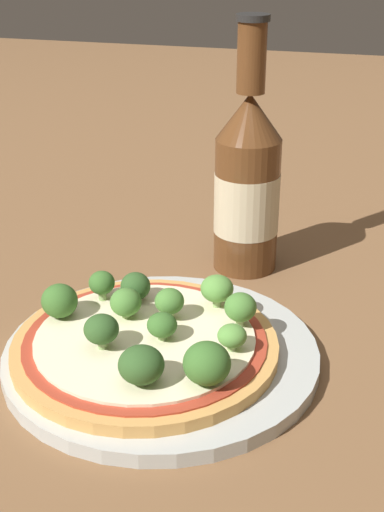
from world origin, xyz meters
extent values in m
plane|color=brown|center=(0.00, 0.00, 0.00)|extent=(3.00, 3.00, 0.00)
cylinder|color=#B2B7B2|center=(-0.01, 0.01, 0.01)|extent=(0.25, 0.25, 0.01)
cylinder|color=tan|center=(-0.02, 0.00, 0.02)|extent=(0.21, 0.21, 0.01)
cylinder|color=#A83823|center=(-0.02, 0.00, 0.02)|extent=(0.19, 0.19, 0.00)
cylinder|color=beige|center=(-0.02, 0.00, 0.02)|extent=(0.17, 0.17, 0.00)
cylinder|color=#89A866|center=(-0.01, -0.06, 0.03)|extent=(0.01, 0.01, 0.01)
ellipsoid|color=#2D5123|center=(-0.01, -0.06, 0.04)|extent=(0.03, 0.03, 0.03)
cylinder|color=#89A866|center=(-0.05, 0.05, 0.03)|extent=(0.01, 0.01, 0.01)
ellipsoid|color=#2D5123|center=(-0.05, 0.05, 0.04)|extent=(0.03, 0.03, 0.02)
cylinder|color=#89A866|center=(0.02, 0.06, 0.03)|extent=(0.01, 0.01, 0.01)
ellipsoid|color=#568E3D|center=(0.02, 0.06, 0.04)|extent=(0.03, 0.03, 0.02)
cylinder|color=#89A866|center=(0.05, 0.00, 0.03)|extent=(0.01, 0.01, 0.01)
ellipsoid|color=#568E3D|center=(0.05, 0.00, 0.04)|extent=(0.02, 0.02, 0.02)
cylinder|color=#89A866|center=(-0.05, -0.02, 0.03)|extent=(0.01, 0.01, 0.01)
ellipsoid|color=#2D5123|center=(-0.05, -0.02, 0.04)|extent=(0.03, 0.03, 0.02)
cylinder|color=#89A866|center=(-0.01, 0.03, 0.03)|extent=(0.01, 0.01, 0.01)
ellipsoid|color=#477A33|center=(-0.01, 0.03, 0.04)|extent=(0.02, 0.02, 0.02)
cylinder|color=#89A866|center=(-0.01, 0.00, 0.03)|extent=(0.01, 0.01, 0.01)
ellipsoid|color=#386628|center=(-0.01, 0.00, 0.04)|extent=(0.02, 0.02, 0.02)
cylinder|color=#89A866|center=(0.04, -0.05, 0.03)|extent=(0.01, 0.01, 0.01)
ellipsoid|color=#386628|center=(0.04, -0.05, 0.04)|extent=(0.03, 0.03, 0.03)
cylinder|color=#89A866|center=(-0.10, 0.01, 0.03)|extent=(0.01, 0.01, 0.01)
ellipsoid|color=#386628|center=(-0.10, 0.01, 0.04)|extent=(0.03, 0.03, 0.03)
cylinder|color=#89A866|center=(-0.08, 0.05, 0.03)|extent=(0.01, 0.01, 0.01)
ellipsoid|color=#386628|center=(-0.08, 0.05, 0.04)|extent=(0.02, 0.02, 0.02)
cylinder|color=#89A866|center=(0.04, 0.04, 0.03)|extent=(0.01, 0.01, 0.01)
ellipsoid|color=#477A33|center=(0.04, 0.04, 0.04)|extent=(0.03, 0.03, 0.02)
cylinder|color=#89A866|center=(-0.05, 0.02, 0.03)|extent=(0.01, 0.01, 0.01)
ellipsoid|color=#477A33|center=(-0.05, 0.02, 0.04)|extent=(0.03, 0.03, 0.02)
cylinder|color=#563319|center=(0.02, 0.20, 0.07)|extent=(0.06, 0.06, 0.13)
cylinder|color=#C6B793|center=(0.02, 0.20, 0.07)|extent=(0.06, 0.06, 0.06)
cone|color=#563319|center=(0.02, 0.20, 0.16)|extent=(0.06, 0.06, 0.04)
cylinder|color=#563319|center=(0.02, 0.20, 0.21)|extent=(0.03, 0.03, 0.06)
cylinder|color=black|center=(0.02, 0.20, 0.24)|extent=(0.03, 0.03, 0.01)
camera|label=1|loc=(0.14, -0.45, 0.32)|focal=50.00mm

